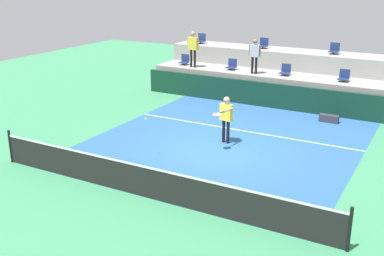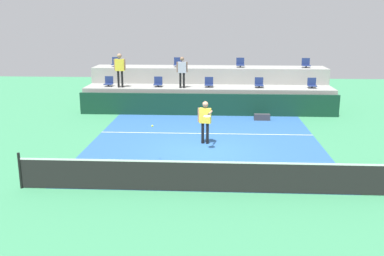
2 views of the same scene
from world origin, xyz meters
name	(u,v)px [view 1 (image 1 of 2)]	position (x,y,z in m)	size (l,w,h in m)	color
ground_plane	(214,151)	(0.00, 0.00, 0.00)	(40.00, 40.00, 0.00)	#388456
court_inner_paint	(227,142)	(0.00, 1.00, 0.00)	(9.00, 10.00, 0.01)	#285693
court_service_line	(242,131)	(0.00, 2.40, 0.01)	(9.00, 0.06, 0.00)	white
tennis_net	(148,181)	(0.00, -4.00, 0.50)	(10.48, 0.08, 1.07)	black
sponsor_backboard	(275,96)	(0.00, 6.00, 0.55)	(13.00, 0.16, 1.10)	#0F3323
seating_tier_lower	(284,88)	(0.00, 7.30, 0.62)	(13.00, 1.80, 1.25)	gray
seating_tier_upper	(296,72)	(0.00, 9.10, 1.05)	(13.00, 1.80, 2.10)	gray
stadium_chair_lower_far_left	(184,60)	(-5.29, 7.23, 1.46)	(0.44, 0.40, 0.52)	#2D2D33
stadium_chair_lower_left	(232,65)	(-2.66, 7.23, 1.46)	(0.44, 0.40, 0.52)	#2D2D33
stadium_chair_lower_center	(285,71)	(0.03, 7.23, 1.46)	(0.44, 0.40, 0.52)	#2D2D33
stadium_chair_lower_right	(344,76)	(2.64, 7.23, 1.46)	(0.44, 0.40, 0.52)	#2D2D33
stadium_chair_upper_far_left	(201,39)	(-5.29, 9.03, 2.31)	(0.44, 0.40, 0.52)	#2D2D33
stadium_chair_upper_left	(263,44)	(-1.76, 9.03, 2.31)	(0.44, 0.40, 0.52)	#2D2D33
stadium_chair_upper_right	(334,49)	(1.74, 9.03, 2.31)	(0.44, 0.40, 0.52)	#2D2D33
tennis_player	(226,115)	(0.00, 0.87, 1.03)	(0.58, 1.25, 1.68)	black
spectator_in_white	(193,46)	(-4.58, 6.85, 2.32)	(0.61, 0.24, 1.76)	black
spectator_leaning_on_rail	(255,53)	(-1.35, 6.85, 2.20)	(0.57, 0.23, 1.60)	black
tennis_ball	(146,119)	(-1.70, -1.54, 1.30)	(0.07, 0.07, 0.07)	#CCE033
equipment_bag	(329,119)	(2.63, 5.08, 0.15)	(0.76, 0.28, 0.30)	#333338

